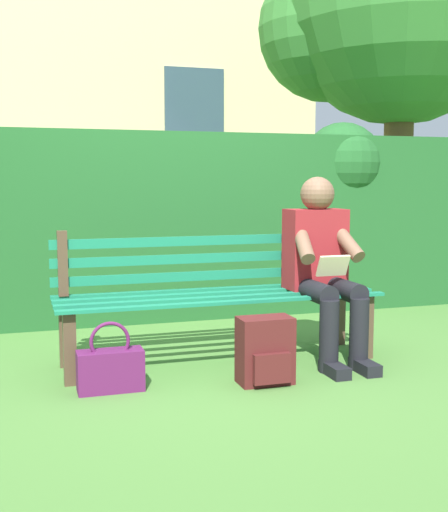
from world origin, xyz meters
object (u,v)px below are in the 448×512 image
object	(u,v)px
handbag	(110,368)
person_seated	(323,263)
backpack	(265,351)
park_bench	(215,291)
tree	(389,7)

from	to	relation	value
handbag	person_seated	bearing A→B (deg)	-169.17
backpack	person_seated	bearing A→B (deg)	-144.07
person_seated	backpack	world-z (taller)	person_seated
person_seated	park_bench	bearing A→B (deg)	-15.48
person_seated	tree	distance (m)	4.39
person_seated	backpack	bearing A→B (deg)	35.93
park_bench	backpack	world-z (taller)	park_bench
tree	handbag	xyz separation A→B (m)	(3.59, 3.17, -2.94)
park_bench	handbag	distance (m)	0.91
backpack	handbag	xyz separation A→B (m)	(0.85, -0.13, -0.06)
handbag	park_bench	bearing A→B (deg)	-148.42
backpack	handbag	bearing A→B (deg)	-8.42
park_bench	person_seated	distance (m)	0.71
park_bench	handbag	xyz separation A→B (m)	(0.73, 0.45, -0.31)
park_bench	tree	world-z (taller)	tree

